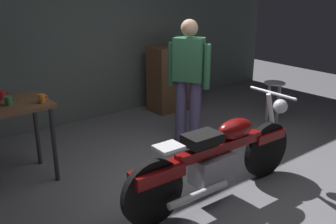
{
  "coord_description": "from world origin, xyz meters",
  "views": [
    {
      "loc": [
        -2.72,
        -2.67,
        2.12
      ],
      "look_at": [
        -0.05,
        0.7,
        0.65
      ],
      "focal_mm": 41.0,
      "sensor_mm": 36.0,
      "label": 1
    }
  ],
  "objects_px": {
    "motorcycle": "(218,157)",
    "shop_stool": "(274,91)",
    "person_standing": "(189,77)",
    "mug_orange_travel": "(42,98)",
    "mug_red_diner": "(2,95)",
    "wooden_dresser": "(172,78)",
    "mug_green_speckled": "(9,101)"
  },
  "relations": [
    {
      "from": "mug_orange_travel",
      "to": "motorcycle",
      "type": "bearing_deg",
      "value": -50.15
    },
    {
      "from": "shop_stool",
      "to": "mug_orange_travel",
      "type": "distance_m",
      "value": 3.54
    },
    {
      "from": "motorcycle",
      "to": "mug_green_speckled",
      "type": "relative_size",
      "value": 20.47
    },
    {
      "from": "motorcycle",
      "to": "shop_stool",
      "type": "xyz_separation_m",
      "value": [
        2.3,
        1.05,
        0.05
      ]
    },
    {
      "from": "wooden_dresser",
      "to": "mug_green_speckled",
      "type": "relative_size",
      "value": 10.28
    },
    {
      "from": "person_standing",
      "to": "shop_stool",
      "type": "bearing_deg",
      "value": -129.4
    },
    {
      "from": "person_standing",
      "to": "mug_orange_travel",
      "type": "relative_size",
      "value": 16.18
    },
    {
      "from": "person_standing",
      "to": "wooden_dresser",
      "type": "height_order",
      "value": "person_standing"
    },
    {
      "from": "shop_stool",
      "to": "mug_red_diner",
      "type": "relative_size",
      "value": 5.8
    },
    {
      "from": "motorcycle",
      "to": "mug_red_diner",
      "type": "relative_size",
      "value": 19.87
    },
    {
      "from": "motorcycle",
      "to": "shop_stool",
      "type": "relative_size",
      "value": 3.42
    },
    {
      "from": "motorcycle",
      "to": "mug_green_speckled",
      "type": "xyz_separation_m",
      "value": [
        -1.5,
        1.56,
        0.5
      ]
    },
    {
      "from": "wooden_dresser",
      "to": "mug_green_speckled",
      "type": "height_order",
      "value": "wooden_dresser"
    },
    {
      "from": "wooden_dresser",
      "to": "mug_red_diner",
      "type": "height_order",
      "value": "wooden_dresser"
    },
    {
      "from": "mug_orange_travel",
      "to": "wooden_dresser",
      "type": "bearing_deg",
      "value": 22.58
    },
    {
      "from": "shop_stool",
      "to": "mug_red_diner",
      "type": "xyz_separation_m",
      "value": [
        -3.79,
        0.77,
        0.45
      ]
    },
    {
      "from": "person_standing",
      "to": "wooden_dresser",
      "type": "distance_m",
      "value": 1.55
    },
    {
      "from": "wooden_dresser",
      "to": "motorcycle",
      "type": "bearing_deg",
      "value": -120.05
    },
    {
      "from": "mug_green_speckled",
      "to": "mug_orange_travel",
      "type": "bearing_deg",
      "value": -23.35
    },
    {
      "from": "shop_stool",
      "to": "mug_red_diner",
      "type": "distance_m",
      "value": 3.89
    },
    {
      "from": "motorcycle",
      "to": "shop_stool",
      "type": "bearing_deg",
      "value": 26.2
    },
    {
      "from": "mug_green_speckled",
      "to": "mug_red_diner",
      "type": "xyz_separation_m",
      "value": [
        0.0,
        0.26,
        0.0
      ]
    },
    {
      "from": "motorcycle",
      "to": "mug_red_diner",
      "type": "distance_m",
      "value": 2.41
    },
    {
      "from": "motorcycle",
      "to": "person_standing",
      "type": "height_order",
      "value": "person_standing"
    },
    {
      "from": "wooden_dresser",
      "to": "mug_red_diner",
      "type": "bearing_deg",
      "value": -166.32
    },
    {
      "from": "motorcycle",
      "to": "mug_red_diner",
      "type": "bearing_deg",
      "value": 130.95
    },
    {
      "from": "mug_orange_travel",
      "to": "mug_red_diner",
      "type": "bearing_deg",
      "value": 127.55
    },
    {
      "from": "shop_stool",
      "to": "mug_red_diner",
      "type": "bearing_deg",
      "value": 168.52
    },
    {
      "from": "wooden_dresser",
      "to": "mug_orange_travel",
      "type": "xyz_separation_m",
      "value": [
        -2.67,
        -1.11,
        0.4
      ]
    },
    {
      "from": "shop_stool",
      "to": "mug_green_speckled",
      "type": "bearing_deg",
      "value": 172.31
    },
    {
      "from": "mug_red_diner",
      "to": "mug_orange_travel",
      "type": "bearing_deg",
      "value": -52.45
    },
    {
      "from": "shop_stool",
      "to": "person_standing",
      "type": "bearing_deg",
      "value": 172.78
    }
  ]
}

